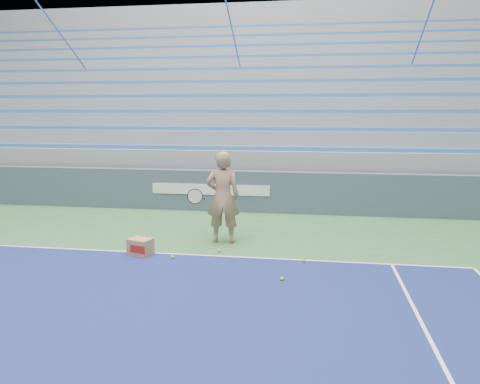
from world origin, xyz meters
name	(u,v)px	position (x,y,z in m)	size (l,w,h in m)	color
sponsor_barrier	(212,190)	(0.00, 15.88, 0.55)	(30.00, 0.32, 1.10)	#3E4C5F
bleachers	(242,119)	(0.00, 21.60, 2.36)	(31.00, 9.15, 7.30)	gray
tennis_player	(223,197)	(0.89, 12.85, 0.95)	(0.96, 0.87, 1.89)	tan
ball_box	(141,247)	(-0.48, 11.77, 0.16)	(0.50, 0.44, 0.32)	#A77D51
tennis_ball_0	(220,250)	(0.96, 12.17, 0.03)	(0.07, 0.07, 0.07)	#C2CF2A
tennis_ball_1	(282,279)	(2.25, 10.81, 0.03)	(0.07, 0.07, 0.07)	#C2CF2A
tennis_ball_3	(172,257)	(0.18, 11.63, 0.03)	(0.07, 0.07, 0.07)	#C2CF2A
tennis_ball_4	(304,261)	(2.57, 11.78, 0.03)	(0.07, 0.07, 0.07)	#C2CF2A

